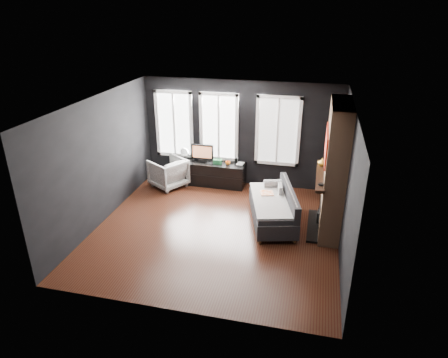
% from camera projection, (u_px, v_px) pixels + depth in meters
% --- Properties ---
extents(floor, '(5.00, 5.00, 0.00)m').
position_uv_depth(floor, '(216.00, 229.00, 8.44)').
color(floor, black).
rests_on(floor, ground).
extents(ceiling, '(5.00, 5.00, 0.00)m').
position_uv_depth(ceiling, '(215.00, 103.00, 7.35)').
color(ceiling, white).
rests_on(ceiling, ground).
extents(wall_back, '(5.00, 0.02, 2.70)m').
position_uv_depth(wall_back, '(240.00, 134.00, 10.12)').
color(wall_back, black).
rests_on(wall_back, ground).
extents(wall_left, '(0.02, 5.00, 2.70)m').
position_uv_depth(wall_left, '(101.00, 160.00, 8.42)').
color(wall_left, black).
rests_on(wall_left, ground).
extents(wall_right, '(0.02, 5.00, 2.70)m').
position_uv_depth(wall_right, '(347.00, 183.00, 7.36)').
color(wall_right, black).
rests_on(wall_right, ground).
extents(windows, '(4.00, 0.16, 1.76)m').
position_uv_depth(windows, '(223.00, 93.00, 9.76)').
color(windows, white).
rests_on(windows, wall_back).
extents(fireplace, '(0.70, 1.62, 2.70)m').
position_uv_depth(fireplace, '(335.00, 170.00, 7.94)').
color(fireplace, '#93724C').
rests_on(fireplace, floor).
extents(sofa, '(1.38, 2.04, 0.80)m').
position_uv_depth(sofa, '(272.00, 206.00, 8.57)').
color(sofa, '#242527').
rests_on(sofa, floor).
extents(stripe_pillow, '(0.13, 0.33, 0.32)m').
position_uv_depth(stripe_pillow, '(280.00, 191.00, 8.81)').
color(stripe_pillow, gray).
rests_on(stripe_pillow, sofa).
extents(armchair, '(1.06, 1.07, 0.82)m').
position_uv_depth(armchair, '(168.00, 171.00, 10.29)').
color(armchair, silver).
rests_on(armchair, floor).
extents(media_console, '(1.78, 0.58, 0.61)m').
position_uv_depth(media_console, '(211.00, 173.00, 10.46)').
color(media_console, black).
rests_on(media_console, floor).
extents(monitor, '(0.59, 0.13, 0.52)m').
position_uv_depth(monitor, '(202.00, 152.00, 10.30)').
color(monitor, black).
rests_on(monitor, media_console).
extents(desk_fan, '(0.31, 0.31, 0.35)m').
position_uv_depth(desk_fan, '(185.00, 154.00, 10.41)').
color(desk_fan, gray).
rests_on(desk_fan, media_console).
extents(mug, '(0.13, 0.10, 0.13)m').
position_uv_depth(mug, '(228.00, 162.00, 10.15)').
color(mug, orange).
rests_on(mug, media_console).
extents(book, '(0.17, 0.04, 0.23)m').
position_uv_depth(book, '(237.00, 159.00, 10.20)').
color(book, tan).
rests_on(book, media_console).
extents(storage_box, '(0.23, 0.16, 0.12)m').
position_uv_depth(storage_box, '(217.00, 161.00, 10.23)').
color(storage_box, '#236437').
rests_on(storage_box, media_console).
extents(mantel_vase, '(0.17, 0.18, 0.17)m').
position_uv_depth(mantel_vase, '(322.00, 162.00, 8.40)').
color(mantel_vase, yellow).
rests_on(mantel_vase, fireplace).
extents(mantel_clock, '(0.13, 0.13, 0.04)m').
position_uv_depth(mantel_clock, '(321.00, 184.00, 7.54)').
color(mantel_clock, black).
rests_on(mantel_clock, fireplace).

